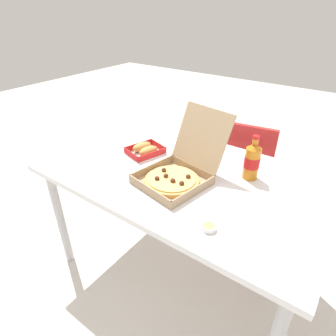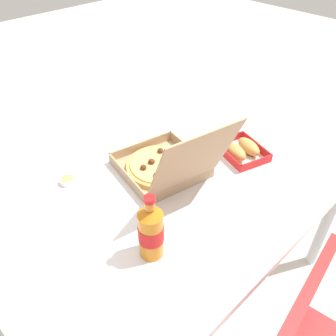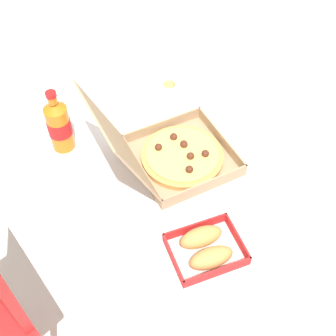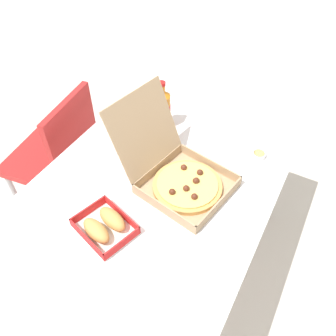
% 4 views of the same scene
% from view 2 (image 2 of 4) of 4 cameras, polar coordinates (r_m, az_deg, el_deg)
% --- Properties ---
extents(ground_plane, '(10.00, 10.00, 0.00)m').
position_cam_2_polar(ground_plane, '(1.83, 1.97, -19.77)').
color(ground_plane, beige).
extents(dining_table, '(1.42, 0.85, 0.73)m').
position_cam_2_polar(dining_table, '(1.31, 2.59, -4.83)').
color(dining_table, white).
rests_on(dining_table, ground_plane).
extents(pizza_box_open, '(0.36, 0.45, 0.31)m').
position_cam_2_polar(pizza_box_open, '(1.27, -0.46, 0.48)').
color(pizza_box_open, tan).
rests_on(pizza_box_open, dining_table).
extents(bread_side_box, '(0.20, 0.23, 0.06)m').
position_cam_2_polar(bread_side_box, '(1.41, 12.10, 2.93)').
color(bread_side_box, white).
rests_on(bread_side_box, dining_table).
extents(cola_bottle, '(0.07, 0.07, 0.22)m').
position_cam_2_polar(cola_bottle, '(0.98, -2.85, -10.35)').
color(cola_bottle, orange).
rests_on(cola_bottle, dining_table).
extents(paper_menu, '(0.22, 0.16, 0.00)m').
position_cam_2_polar(paper_menu, '(1.66, 14.24, 7.73)').
color(paper_menu, white).
rests_on(paper_menu, dining_table).
extents(dipping_sauce_cup, '(0.06, 0.06, 0.02)m').
position_cam_2_polar(dipping_sauce_cup, '(1.31, -16.29, -1.98)').
color(dipping_sauce_cup, white).
rests_on(dipping_sauce_cup, dining_table).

